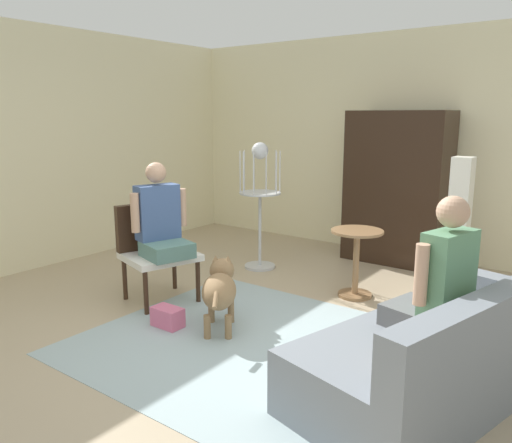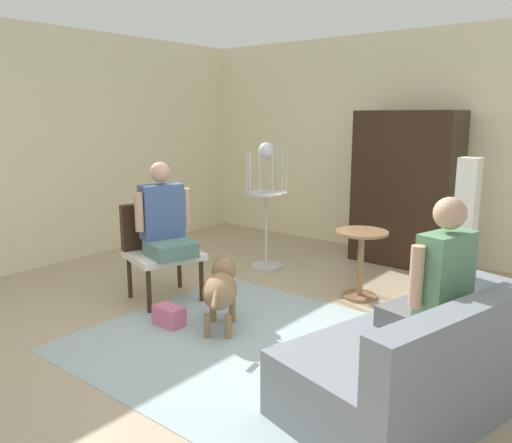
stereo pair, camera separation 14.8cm
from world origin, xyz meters
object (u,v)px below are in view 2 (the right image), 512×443
at_px(person_on_armchair, 164,219).
at_px(round_end_table, 361,257).
at_px(couch, 439,357).
at_px(armchair, 159,242).
at_px(armoire_cabinet, 406,189).
at_px(handbag, 169,316).
at_px(bird_cage_stand, 266,195).
at_px(dog, 221,288).
at_px(column_lamp, 464,232).
at_px(person_on_couch, 436,283).

bearing_deg(person_on_armchair, round_end_table, 41.34).
xyz_separation_m(couch, armchair, (-2.79, 0.13, 0.27)).
bearing_deg(armoire_cabinet, person_on_armchair, -114.82).
height_order(couch, handbag, couch).
height_order(couch, person_on_armchair, person_on_armchair).
relative_size(round_end_table, armoire_cabinet, 0.37).
distance_m(armchair, bird_cage_stand, 1.46).
height_order(dog, handbag, dog).
distance_m(bird_cage_stand, armoire_cabinet, 1.67).
bearing_deg(column_lamp, armoire_cabinet, 136.35).
bearing_deg(handbag, round_end_table, 60.02).
xyz_separation_m(person_on_couch, armoire_cabinet, (-1.36, 2.76, 0.15)).
bearing_deg(person_on_armchair, person_on_couch, -2.20).
relative_size(armchair, dog, 1.33).
height_order(bird_cage_stand, handbag, bird_cage_stand).
bearing_deg(round_end_table, armoire_cabinet, 97.05).
bearing_deg(couch, armchair, 177.27).
distance_m(column_lamp, handbag, 2.80).
relative_size(couch, person_on_armchair, 2.48).
bearing_deg(round_end_table, dog, -112.72).
relative_size(round_end_table, column_lamp, 0.49).
xyz_separation_m(round_end_table, dog, (-0.57, -1.37, -0.07)).
bearing_deg(armchair, dog, -10.38).
relative_size(armchair, column_lamp, 0.67).
bearing_deg(person_on_couch, handbag, -172.22).
relative_size(dog, bird_cage_stand, 0.47).
bearing_deg(person_on_couch, bird_cage_stand, 148.29).
bearing_deg(handbag, bird_cage_stand, 101.83).
height_order(round_end_table, column_lamp, column_lamp).
bearing_deg(person_on_couch, couch, 14.65).
xyz_separation_m(bird_cage_stand, armoire_cabinet, (1.15, 1.21, 0.05)).
bearing_deg(couch, round_end_table, 132.97).
xyz_separation_m(person_on_armchair, dog, (0.83, -0.13, -0.45)).
distance_m(couch, bird_cage_stand, 3.04).
xyz_separation_m(armchair, armoire_cabinet, (1.38, 2.61, 0.36)).
relative_size(person_on_armchair, armoire_cabinet, 0.48).
distance_m(couch, round_end_table, 1.81).
relative_size(couch, person_on_couch, 2.43).
bearing_deg(couch, column_lamp, 103.41).
bearing_deg(bird_cage_stand, couch, -31.06).
bearing_deg(bird_cage_stand, round_end_table, -9.28).
distance_m(dog, armoire_cabinet, 2.88).
xyz_separation_m(couch, round_end_table, (-1.23, 1.32, 0.14)).
relative_size(dog, column_lamp, 0.50).
distance_m(round_end_table, dog, 1.49).
height_order(person_on_armchair, column_lamp, column_lamp).
distance_m(bird_cage_stand, column_lamp, 2.15).
relative_size(bird_cage_stand, column_lamp, 1.06).
xyz_separation_m(armchair, dog, (0.98, -0.18, -0.20)).
distance_m(couch, person_on_couch, 0.48).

